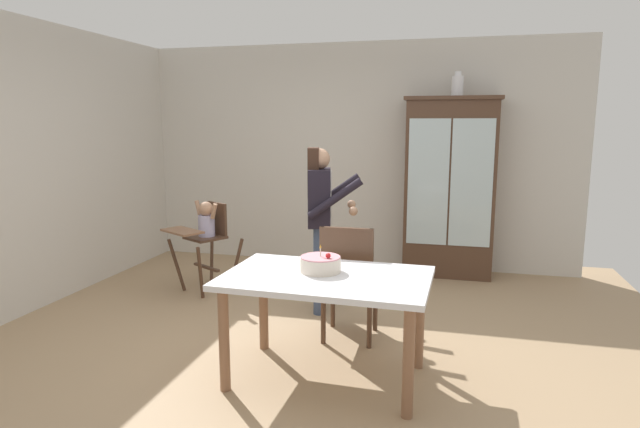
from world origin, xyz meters
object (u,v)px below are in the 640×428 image
at_px(adult_person, 320,209).
at_px(dining_chair_far_side, 348,275).
at_px(china_cabinet, 449,187).
at_px(ceramic_vase, 458,85).
at_px(dining_table, 326,290).
at_px(birthday_cake, 320,264).
at_px(high_chair_with_toddler, 206,230).

xyz_separation_m(adult_person, dining_chair_far_side, (0.39, -0.64, -0.41)).
bearing_deg(china_cabinet, ceramic_vase, 5.18).
distance_m(ceramic_vase, adult_person, 2.27).
relative_size(adult_person, dining_chair_far_side, 1.59).
bearing_deg(dining_table, china_cabinet, 74.80).
bearing_deg(birthday_cake, dining_chair_far_side, 81.67).
distance_m(china_cabinet, dining_table, 2.95).
xyz_separation_m(adult_person, dining_table, (0.37, -1.29, -0.33)).
height_order(high_chair_with_toddler, dining_chair_far_side, dining_chair_far_side).
relative_size(china_cabinet, dining_chair_far_side, 2.12).
bearing_deg(ceramic_vase, birthday_cake, -107.49).
distance_m(birthday_cake, dining_chair_far_side, 0.63).
height_order(china_cabinet, ceramic_vase, ceramic_vase).
bearing_deg(adult_person, high_chair_with_toddler, 63.87).
xyz_separation_m(china_cabinet, high_chair_with_toddler, (-2.44, -1.23, -0.37)).
distance_m(china_cabinet, ceramic_vase, 1.13).
bearing_deg(dining_table, ceramic_vase, 74.06).
bearing_deg(ceramic_vase, adult_person, -127.33).
bearing_deg(dining_chair_far_side, ceramic_vase, -110.73).
xyz_separation_m(ceramic_vase, dining_chair_far_side, (-0.78, -2.18, -1.60)).
distance_m(dining_table, birthday_cake, 0.18).
bearing_deg(birthday_cake, ceramic_vase, 72.51).
distance_m(dining_table, dining_chair_far_side, 0.66).
height_order(high_chair_with_toddler, dining_table, high_chair_with_toddler).
bearing_deg(china_cabinet, dining_table, -105.20).
bearing_deg(dining_chair_far_side, high_chair_with_toddler, -29.97).
distance_m(ceramic_vase, high_chair_with_toddler, 3.15).
height_order(dining_table, birthday_cake, birthday_cake).
bearing_deg(high_chair_with_toddler, dining_table, -13.99).
bearing_deg(ceramic_vase, china_cabinet, -174.82).
relative_size(birthday_cake, dining_chair_far_side, 0.29).
bearing_deg(china_cabinet, adult_person, -126.42).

